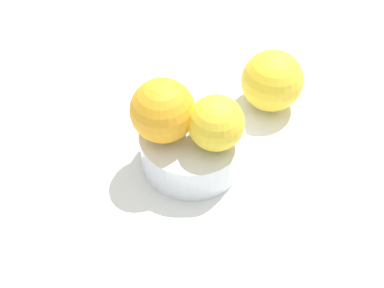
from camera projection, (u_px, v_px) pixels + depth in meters
ground_plane at (192, 164)px, 60.81cm from camera, size 110.00×110.00×2.00cm
fruit_bowl at (192, 147)px, 58.14cm from camera, size 13.17×13.17×5.27cm
orange_in_bowl_0 at (163, 111)px, 53.10cm from camera, size 7.73×7.73×7.73cm
orange_in_bowl_1 at (216, 123)px, 52.54cm from camera, size 6.66×6.66×6.66cm
orange_loose_0 at (272, 81)px, 63.65cm from camera, size 8.68×8.68×8.68cm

